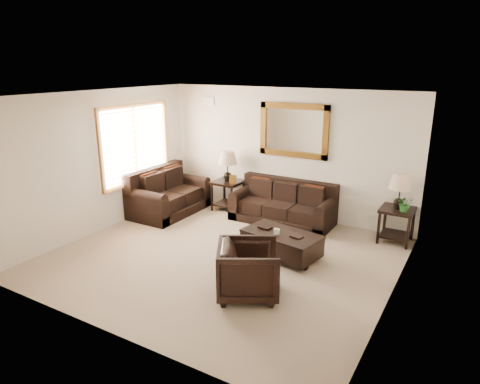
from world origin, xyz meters
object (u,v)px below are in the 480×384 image
Objects in this scene: armchair at (248,267)px; sofa at (283,207)px; coffee_table at (281,242)px; end_table_right at (399,198)px; end_table_left at (228,172)px; loveseat at (167,196)px.

sofa is at bearing -13.99° from armchair.
armchair reaches higher than coffee_table.
end_table_right reaches higher than sofa.
end_table_right is at bearing 2.01° from sofa.
sofa is 1.61× the size of end_table_right.
end_table_left is 1.03× the size of end_table_right.
end_table_right reaches higher than coffee_table.
coffee_table is at bearing -132.93° from end_table_right.
loveseat is at bearing -169.75° from end_table_right.
armchair is at bearing -74.49° from sofa.
armchair is (3.27, -2.18, 0.07)m from loveseat.
coffee_table is 1.39m from armchair.
armchair is (-1.41, -3.03, -0.42)m from end_table_right.
coffee_table is (3.14, -0.81, -0.09)m from loveseat.
coffee_table is at bearing -104.43° from loveseat.
sofa is 1.50× the size of coffee_table.
loveseat is 3.93m from armchair.
sofa is at bearing 124.12° from coffee_table.
loveseat is 2.03× the size of armchair.
loveseat is (-2.45, -0.77, 0.05)m from sofa.
loveseat reaches higher than armchair.
end_table_left is at bearing 177.14° from sofa.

